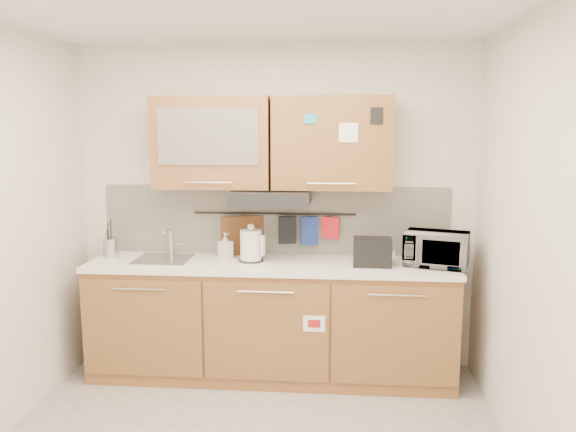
# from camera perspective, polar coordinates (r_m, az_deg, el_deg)

# --- Properties ---
(wall_back) EXTENTS (3.20, 0.00, 3.20)m
(wall_back) POSITION_cam_1_polar(r_m,az_deg,el_deg) (4.57, -1.36, 0.84)
(wall_back) COLOR silver
(wall_back) RESTS_ON ground
(wall_right) EXTENTS (0.00, 3.00, 3.00)m
(wall_right) POSITION_cam_1_polar(r_m,az_deg,el_deg) (3.26, 24.72, -3.33)
(wall_right) COLOR silver
(wall_right) RESTS_ON ground
(base_cabinet) EXTENTS (2.80, 0.64, 0.88)m
(base_cabinet) POSITION_cam_1_polar(r_m,az_deg,el_deg) (4.49, -1.75, -11.11)
(base_cabinet) COLOR #AD733D
(base_cabinet) RESTS_ON floor
(countertop) EXTENTS (2.82, 0.62, 0.04)m
(countertop) POSITION_cam_1_polar(r_m,az_deg,el_deg) (4.34, -1.78, -4.98)
(countertop) COLOR white
(countertop) RESTS_ON base_cabinet
(backsplash) EXTENTS (2.80, 0.02, 0.56)m
(backsplash) POSITION_cam_1_polar(r_m,az_deg,el_deg) (4.57, -1.37, -0.42)
(backsplash) COLOR silver
(backsplash) RESTS_ON countertop
(upper_cabinets) EXTENTS (1.82, 0.37, 0.70)m
(upper_cabinets) POSITION_cam_1_polar(r_m,az_deg,el_deg) (4.35, -1.70, 7.45)
(upper_cabinets) COLOR #AD733D
(upper_cabinets) RESTS_ON wall_back
(range_hood) EXTENTS (0.60, 0.46, 0.10)m
(range_hood) POSITION_cam_1_polar(r_m,az_deg,el_deg) (4.30, -1.72, 1.95)
(range_hood) COLOR black
(range_hood) RESTS_ON upper_cabinets
(sink) EXTENTS (0.42, 0.40, 0.26)m
(sink) POSITION_cam_1_polar(r_m,az_deg,el_deg) (4.53, -12.53, -4.29)
(sink) COLOR silver
(sink) RESTS_ON countertop
(utensil_rail) EXTENTS (1.30, 0.02, 0.02)m
(utensil_rail) POSITION_cam_1_polar(r_m,az_deg,el_deg) (4.52, -1.43, 0.25)
(utensil_rail) COLOR black
(utensil_rail) RESTS_ON backsplash
(utensil_crock) EXTENTS (0.13, 0.13, 0.30)m
(utensil_crock) POSITION_cam_1_polar(r_m,az_deg,el_deg) (4.72, -17.57, -3.04)
(utensil_crock) COLOR #AEAEB2
(utensil_crock) RESTS_ON countertop
(kettle) EXTENTS (0.22, 0.22, 0.30)m
(kettle) POSITION_cam_1_polar(r_m,az_deg,el_deg) (4.36, -3.75, -3.07)
(kettle) COLOR white
(kettle) RESTS_ON countertop
(toaster) EXTENTS (0.29, 0.18, 0.21)m
(toaster) POSITION_cam_1_polar(r_m,az_deg,el_deg) (4.25, 8.56, -3.60)
(toaster) COLOR black
(toaster) RESTS_ON countertop
(microwave) EXTENTS (0.53, 0.43, 0.25)m
(microwave) POSITION_cam_1_polar(r_m,az_deg,el_deg) (4.35, 14.83, -3.26)
(microwave) COLOR #999999
(microwave) RESTS_ON countertop
(soap_bottle) EXTENTS (0.13, 0.13, 0.20)m
(soap_bottle) POSITION_cam_1_polar(r_m,az_deg,el_deg) (4.47, -6.38, -3.00)
(soap_bottle) COLOR #999999
(soap_bottle) RESTS_ON countertop
(cutting_board) EXTENTS (0.37, 0.16, 0.47)m
(cutting_board) POSITION_cam_1_polar(r_m,az_deg,el_deg) (4.59, -4.45, -2.91)
(cutting_board) COLOR brown
(cutting_board) RESTS_ON utensil_rail
(oven_mitt) EXTENTS (0.14, 0.06, 0.23)m
(oven_mitt) POSITION_cam_1_polar(r_m,az_deg,el_deg) (4.51, 2.17, -1.52)
(oven_mitt) COLOR navy
(oven_mitt) RESTS_ON utensil_rail
(dark_pouch) EXTENTS (0.15, 0.06, 0.22)m
(dark_pouch) POSITION_cam_1_polar(r_m,az_deg,el_deg) (4.52, -0.07, -1.43)
(dark_pouch) COLOR black
(dark_pouch) RESTS_ON utensil_rail
(pot_holder) EXTENTS (0.14, 0.06, 0.17)m
(pot_holder) POSITION_cam_1_polar(r_m,az_deg,el_deg) (4.50, 4.34, -1.20)
(pot_holder) COLOR red
(pot_holder) RESTS_ON utensil_rail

